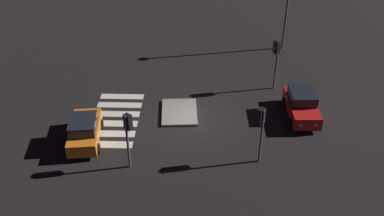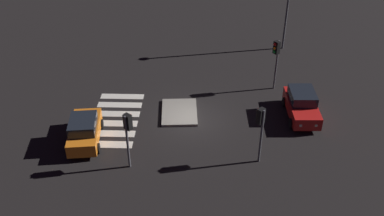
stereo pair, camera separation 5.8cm
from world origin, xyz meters
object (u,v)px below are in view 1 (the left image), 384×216
Objects in this scene: traffic_light_north at (261,122)px; traffic_light_west at (276,53)px; car_orange at (85,130)px; traffic_island at (179,112)px; traffic_light_east at (128,128)px; car_red at (302,105)px.

traffic_light_north is 0.93× the size of traffic_light_west.
traffic_light_north reaches higher than car_orange.
traffic_island is 0.86× the size of traffic_light_west.
car_orange reaches higher than traffic_island.
car_orange is 1.17× the size of traffic_light_north.
traffic_island is 0.79× the size of car_orange.
traffic_light_east is (0.72, -7.52, -0.05)m from traffic_light_north.
traffic_light_west is at bearing -10.17° from traffic_light_east.
car_orange is at bearing 91.59° from traffic_light_east.
traffic_light_north is 1.02× the size of traffic_light_east.
car_orange is at bearing -59.74° from traffic_island.
car_red is 14.63m from car_orange.
traffic_island is 0.78× the size of car_red.
car_red is 1.20× the size of traffic_light_east.
traffic_light_east is at bearing -24.43° from traffic_island.
traffic_light_west reaches higher than traffic_light_north.
traffic_light_east is 13.20m from traffic_light_west.
traffic_light_west reaches higher than car_red.
car_orange is 4.37m from traffic_light_east.
traffic_island is at bearing 11.38° from traffic_light_east.
traffic_light_west is at bearing -57.97° from traffic_light_north.
traffic_light_north is 8.68m from traffic_light_west.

